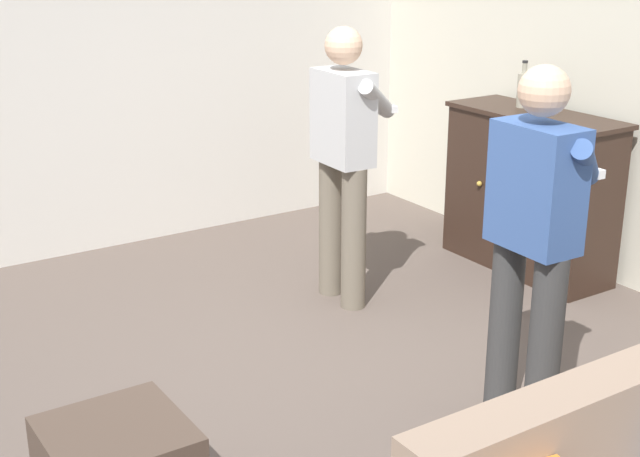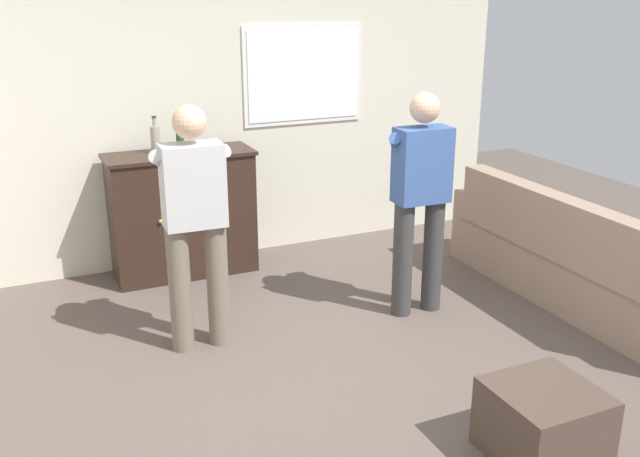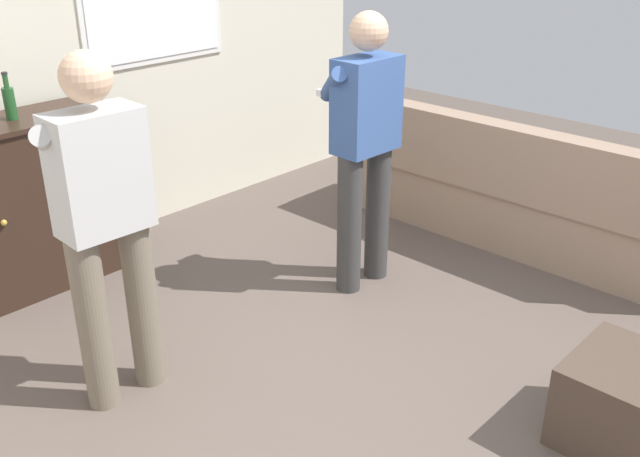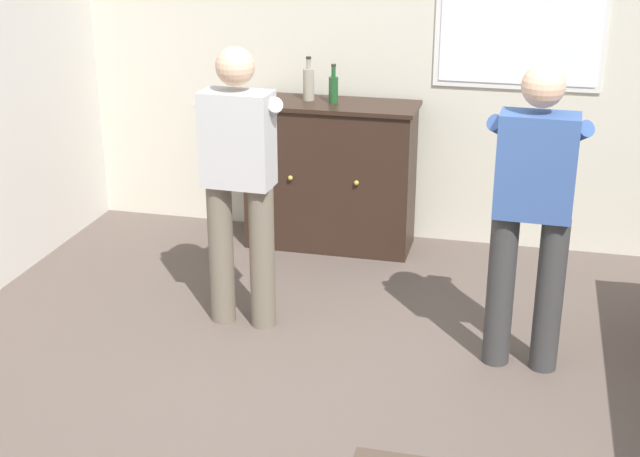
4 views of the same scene
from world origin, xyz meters
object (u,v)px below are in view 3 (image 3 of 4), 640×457
object	(u,v)px
couch	(510,196)
ottoman	(630,405)
person_standing_right	(364,141)
sideboard_cabinet	(26,205)
bottle_wine_green	(9,102)
person_standing_left	(104,218)

from	to	relation	value
couch	ottoman	size ratio (longest dim) A/B	4.74
ottoman	person_standing_right	size ratio (longest dim) A/B	0.32
sideboard_cabinet	bottle_wine_green	bearing A→B (deg)	-9.69
ottoman	person_standing_right	xyz separation A→B (m)	(0.35, 1.84, 0.74)
ottoman	sideboard_cabinet	bearing A→B (deg)	108.06
couch	bottle_wine_green	xyz separation A→B (m)	(-2.56, 1.86, 0.83)
couch	sideboard_cabinet	distance (m)	3.19
sideboard_cabinet	ottoman	xyz separation A→B (m)	(1.08, -3.31, -0.34)
sideboard_cabinet	person_standing_left	distance (m)	1.42
person_standing_right	ottoman	bearing A→B (deg)	-100.68
bottle_wine_green	person_standing_right	bearing A→B (deg)	-46.30
bottle_wine_green	person_standing_left	bearing A→B (deg)	-100.45
sideboard_cabinet	person_standing_right	world-z (taller)	person_standing_right
couch	person_standing_left	bearing A→B (deg)	169.56
bottle_wine_green	person_standing_left	xyz separation A→B (m)	(-0.25, -1.34, -0.24)
couch	person_standing_right	distance (m)	1.35
couch	person_standing_left	xyz separation A→B (m)	(-2.81, 0.52, 0.59)
bottle_wine_green	person_standing_right	size ratio (longest dim) A/B	0.16
sideboard_cabinet	person_standing_right	size ratio (longest dim) A/B	0.73
person_standing_left	person_standing_right	distance (m)	1.66
ottoman	person_standing_left	bearing A→B (deg)	123.69
couch	bottle_wine_green	world-z (taller)	bottle_wine_green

